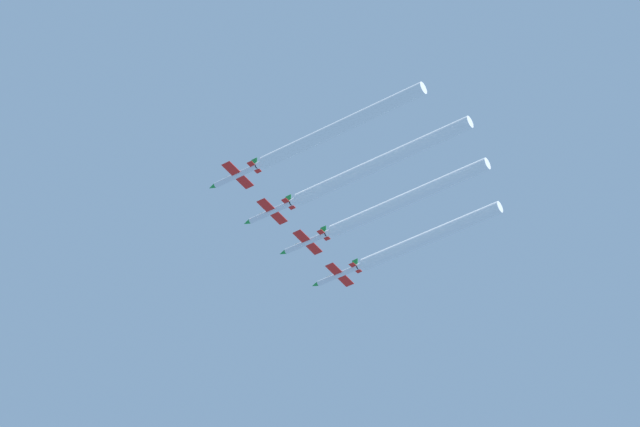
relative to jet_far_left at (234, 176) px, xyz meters
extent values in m
cylinder|color=silver|center=(0.00, -0.32, -0.03)|extent=(1.12, 9.70, 1.12)
cone|color=#198C33|center=(0.00, 5.34, -0.03)|extent=(1.07, 1.63, 1.07)
ellipsoid|color=#332D14|center=(0.00, 1.81, 0.45)|extent=(0.62, 2.25, 0.51)
cube|color=red|center=(0.00, -0.81, -0.11)|extent=(8.17, 1.94, 0.12)
cube|color=red|center=(0.00, -4.72, -0.03)|extent=(3.47, 1.12, 0.12)
cube|color=#198C33|center=(0.00, -4.64, 1.40)|extent=(0.10, 1.33, 1.74)
cylinder|color=black|center=(0.00, -5.43, -0.03)|extent=(0.84, 0.61, 0.84)
cylinder|color=silver|center=(12.38, 0.14, 0.05)|extent=(1.12, 9.70, 1.12)
cone|color=#198C33|center=(12.38, 5.81, 0.05)|extent=(1.07, 1.63, 1.07)
ellipsoid|color=#332D14|center=(12.38, 2.28, 0.53)|extent=(0.62, 2.25, 0.51)
cube|color=red|center=(12.38, -0.34, -0.03)|extent=(8.17, 1.94, 0.12)
cube|color=red|center=(12.38, -4.26, 0.05)|extent=(3.47, 1.12, 0.12)
cube|color=#198C33|center=(12.38, -4.17, 1.48)|extent=(0.10, 1.33, 1.74)
cylinder|color=black|center=(12.38, -4.96, 0.05)|extent=(0.84, 0.61, 0.84)
cylinder|color=silver|center=(24.23, -0.40, 0.26)|extent=(1.12, 9.70, 1.12)
cone|color=#198C33|center=(24.23, 5.27, 0.26)|extent=(1.07, 1.63, 1.07)
ellipsoid|color=#332D14|center=(24.23, 1.73, 0.74)|extent=(0.62, 2.25, 0.51)
cube|color=red|center=(24.23, -0.89, 0.18)|extent=(8.17, 1.94, 0.12)
cube|color=red|center=(24.23, -4.80, 0.26)|extent=(3.47, 1.12, 0.12)
cube|color=#198C33|center=(24.23, -4.72, 1.69)|extent=(0.10, 1.33, 1.74)
cylinder|color=black|center=(24.23, -5.51, 0.26)|extent=(0.84, 0.61, 0.84)
cylinder|color=silver|center=(36.32, -0.35, 0.07)|extent=(1.12, 9.70, 1.12)
cone|color=#198C33|center=(36.32, 5.32, 0.07)|extent=(1.07, 1.63, 1.07)
ellipsoid|color=#332D14|center=(36.32, 1.78, 0.55)|extent=(0.62, 2.25, 0.51)
cube|color=red|center=(36.32, -0.83, -0.01)|extent=(8.17, 1.94, 0.12)
cube|color=red|center=(36.32, -4.75, 0.07)|extent=(3.47, 1.12, 0.12)
cube|color=#198C33|center=(36.32, -4.67, 1.50)|extent=(0.10, 1.33, 1.74)
cylinder|color=black|center=(36.32, -5.45, 0.07)|extent=(0.84, 0.61, 0.84)
cylinder|color=white|center=(0.00, -21.05, -0.03)|extent=(1.32, 31.15, 1.32)
cylinder|color=white|center=(0.00, -24.79, -0.03)|extent=(2.50, 35.83, 2.50)
cylinder|color=white|center=(12.38, -21.96, 0.05)|extent=(1.32, 33.90, 1.32)
cylinder|color=white|center=(12.38, -26.03, 0.05)|extent=(2.50, 38.99, 2.50)
cylinder|color=white|center=(24.23, -21.10, 0.26)|extent=(1.32, 31.10, 1.32)
cylinder|color=white|center=(24.23, -24.83, 0.26)|extent=(2.50, 35.77, 2.50)
cylinder|color=white|center=(36.32, -19.46, 0.07)|extent=(1.32, 27.92, 1.32)
cylinder|color=white|center=(36.32, -22.81, 0.07)|extent=(2.50, 32.11, 2.50)
camera|label=1|loc=(-170.36, -132.74, -204.77)|focal=85.90mm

